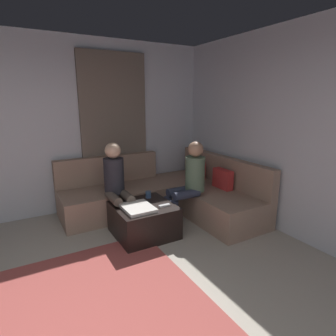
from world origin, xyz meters
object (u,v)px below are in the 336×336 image
at_px(sectional_couch, 168,195).
at_px(person_on_couch_side, 117,182).
at_px(coffee_mug, 148,194).
at_px(person_on_couch_back, 189,180).
at_px(ottoman, 144,220).
at_px(game_remote, 164,206).

height_order(sectional_couch, person_on_couch_side, person_on_couch_side).
bearing_deg(sectional_couch, coffee_mug, -56.89).
distance_m(person_on_couch_back, person_on_couch_side, 1.02).
xyz_separation_m(sectional_couch, person_on_couch_side, (0.15, -0.89, 0.38)).
bearing_deg(ottoman, person_on_couch_back, 90.83).
bearing_deg(ottoman, coffee_mug, 140.71).
bearing_deg(person_on_couch_side, person_on_couch_back, 157.89).
distance_m(coffee_mug, person_on_couch_back, 0.62).
bearing_deg(person_on_couch_back, ottoman, 90.83).
xyz_separation_m(ottoman, coffee_mug, (-0.22, 0.18, 0.26)).
relative_size(game_remote, person_on_couch_back, 0.12).
height_order(sectional_couch, person_on_couch_back, person_on_couch_back).
bearing_deg(coffee_mug, ottoman, -39.29).
relative_size(sectional_couch, game_remote, 17.00).
bearing_deg(person_on_couch_back, person_on_couch_side, 67.89).
bearing_deg(game_remote, ottoman, -129.29).
distance_m(coffee_mug, game_remote, 0.40).
height_order(sectional_couch, game_remote, sectional_couch).
relative_size(ottoman, person_on_couch_side, 0.63).
bearing_deg(coffee_mug, game_remote, 5.71).
height_order(sectional_couch, ottoman, sectional_couch).
distance_m(ottoman, game_remote, 0.36).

